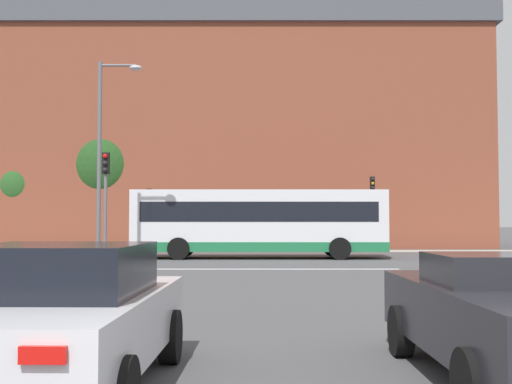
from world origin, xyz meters
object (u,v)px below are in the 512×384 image
traffic_light_near_left (104,190)px  street_lamp_junction (104,143)px  car_saloon_left (56,316)px  car_roadster_right (510,316)px  traffic_light_far_left (147,209)px  traffic_light_far_right (371,201)px  bus_crossing_lead (257,222)px  pedestrian_waiting (280,234)px

traffic_light_near_left → street_lamp_junction: size_ratio=0.53×
car_saloon_left → car_roadster_right: 4.71m
car_saloon_left → traffic_light_far_left: traffic_light_far_left is taller
car_saloon_left → traffic_light_far_right: (8.70, 30.40, 2.13)m
car_roadster_right → bus_crossing_lead: 23.32m
car_saloon_left → street_lamp_junction: street_lamp_junction is taller
car_roadster_right → street_lamp_junction: street_lamp_junction is taller
pedestrian_waiting → traffic_light_far_left: bearing=43.8°
street_lamp_junction → car_roadster_right: bearing=-64.8°
pedestrian_waiting → traffic_light_near_left: bearing=102.8°
pedestrian_waiting → bus_crossing_lead: bearing=120.0°
car_roadster_right → street_lamp_junction: bearing=115.3°
pedestrian_waiting → street_lamp_junction: bearing=99.1°
car_roadster_right → street_lamp_junction: (-8.65, 18.35, 4.11)m
traffic_light_far_left → pedestrian_waiting: bearing=3.6°
traffic_light_far_left → traffic_light_near_left: traffic_light_near_left is taller
bus_crossing_lead → street_lamp_junction: (-6.08, -4.81, 3.12)m
car_saloon_left → car_roadster_right: (4.69, 0.37, -0.05)m
pedestrian_waiting → car_saloon_left: bearing=123.8°
car_saloon_left → pedestrian_waiting: bearing=84.7°
traffic_light_far_left → street_lamp_junction: (0.26, -11.86, 2.35)m
bus_crossing_lead → traffic_light_far_left: traffic_light_far_left is taller
car_roadster_right → car_saloon_left: bearing=-175.4°
traffic_light_far_right → traffic_light_far_left: size_ratio=1.19×
car_roadster_right → traffic_light_far_right: size_ratio=1.03×
traffic_light_far_right → pedestrian_waiting: (-5.22, 0.65, -1.90)m
car_roadster_right → street_lamp_junction: 20.70m
car_saloon_left → car_roadster_right: size_ratio=0.97×
car_roadster_right → bus_crossing_lead: bearing=96.4°
car_roadster_right → pedestrian_waiting: pedestrian_waiting is taller
bus_crossing_lead → car_roadster_right: bearing=-173.7°
traffic_light_far_right → traffic_light_near_left: traffic_light_far_right is taller
car_roadster_right → traffic_light_near_left: (-8.32, 16.98, 2.17)m
traffic_light_far_right → traffic_light_far_left: bearing=179.2°
traffic_light_near_left → car_saloon_left: bearing=-78.2°
traffic_light_far_left → street_lamp_junction: 12.09m
traffic_light_near_left → car_roadster_right: bearing=-63.9°
bus_crossing_lead → traffic_light_far_right: size_ratio=2.71×
car_saloon_left → traffic_light_near_left: traffic_light_near_left is taller
car_roadster_right → traffic_light_near_left: 19.04m
car_saloon_left → traffic_light_far_left: size_ratio=1.19×
pedestrian_waiting → traffic_light_far_right: bearing=-146.9°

